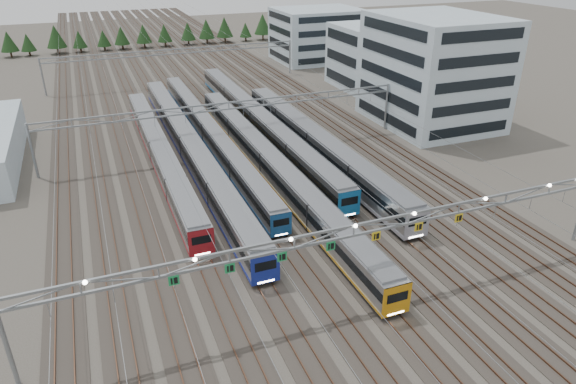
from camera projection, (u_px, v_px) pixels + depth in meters
name	position (u px, v px, depth m)	size (l,w,h in m)	color
ground	(349.00, 298.00, 47.86)	(400.00, 400.00, 0.00)	#47423A
track_bed	(166.00, 64.00, 130.53)	(54.00, 260.00, 5.42)	#2D2823
train_a	(160.00, 152.00, 75.27)	(2.75, 54.55, 3.58)	black
train_b	(190.00, 147.00, 76.75)	(2.91, 68.65, 3.80)	black
train_c	(210.00, 132.00, 83.36)	(2.53, 65.38, 3.29)	black
train_d	(269.00, 163.00, 71.20)	(2.82, 65.11, 3.67)	black
train_e	(258.00, 120.00, 87.76)	(2.95, 66.76, 3.85)	black
train_f	(316.00, 143.00, 77.61)	(3.12, 53.21, 4.07)	black
gantry_near	(354.00, 233.00, 44.60)	(56.36, 0.61, 8.08)	gray
gantry_mid	(229.00, 112.00, 78.36)	(56.36, 0.36, 8.00)	gray
gantry_far	(175.00, 56.00, 115.86)	(56.36, 0.36, 8.00)	gray
depot_bldg_south	(433.00, 71.00, 89.70)	(18.00, 22.00, 18.69)	#ABC0CC
depot_bldg_mid	(369.00, 56.00, 113.61)	(14.00, 16.00, 13.36)	#ABC0CC
depot_bldg_north	(317.00, 35.00, 139.06)	(22.00, 18.00, 13.46)	#ABC0CC
treeline	(155.00, 33.00, 156.59)	(100.10, 5.60, 7.02)	#332114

